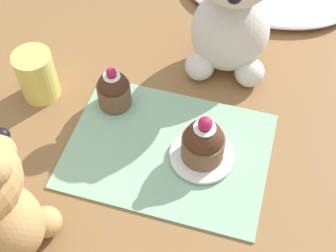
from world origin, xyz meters
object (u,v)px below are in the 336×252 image
Objects in this scene: cupcake_near_tan_bear at (203,143)px; juice_glass at (37,75)px; teddy_bear_cream at (233,7)px; saucer_plate at (202,156)px; cupcake_near_cream_bear at (114,89)px.

juice_glass is (-0.25, 0.05, -0.00)m from cupcake_near_tan_bear.
teddy_bear_cream is 0.20m from cupcake_near_tan_bear.
saucer_plate is 1.13× the size of juice_glass.
juice_glass is at bearing -175.10° from cupcake_near_cream_bear.
saucer_plate is (0.01, -0.18, -0.10)m from teddy_bear_cream.
cupcake_near_tan_bear is (0.01, -0.18, -0.07)m from teddy_bear_cream.
teddy_bear_cream is 0.29m from juice_glass.
cupcake_near_tan_bear reaches higher than juice_glass.
juice_glass reaches higher than cupcake_near_cream_bear.
cupcake_near_cream_bear is 0.89× the size of cupcake_near_tan_bear.
saucer_plate is 1.13× the size of cupcake_near_tan_bear.
cupcake_near_tan_bear is 1.00× the size of juice_glass.
saucer_plate is 0.03m from cupcake_near_tan_bear.
teddy_bear_cream is 3.05× the size of juice_glass.
teddy_bear_cream is 3.42× the size of cupcake_near_cream_bear.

